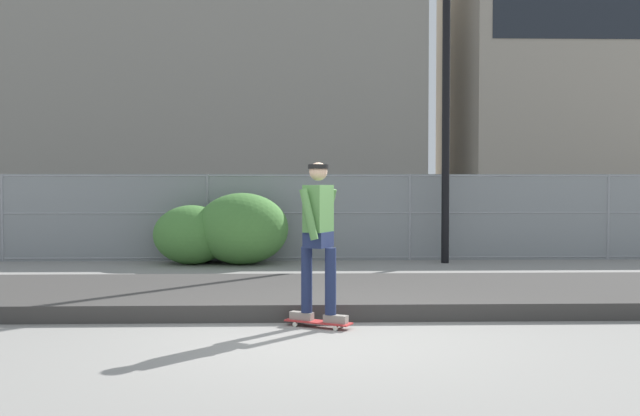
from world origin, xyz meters
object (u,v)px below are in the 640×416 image
(shrub_left, at_px, (192,235))
(parked_car_near, at_px, (221,215))
(skater, at_px, (319,230))
(skateboard, at_px, (319,322))
(street_lamp, at_px, (446,43))
(shrub_center, at_px, (242,229))

(shrub_left, bearing_deg, parked_car_near, 86.42)
(skater, relative_size, parked_car_near, 0.41)
(skateboard, xyz_separation_m, street_lamp, (2.81, 6.58, 4.47))
(parked_car_near, bearing_deg, skateboard, -77.68)
(skater, bearing_deg, shrub_left, 110.31)
(skater, height_order, shrub_left, skater)
(street_lamp, distance_m, parked_car_near, 7.11)
(parked_car_near, xyz_separation_m, shrub_left, (-0.22, -3.51, -0.23))
(street_lamp, bearing_deg, skater, -113.15)
(shrub_center, bearing_deg, street_lamp, 1.79)
(skateboard, relative_size, shrub_center, 0.42)
(shrub_center, bearing_deg, skateboard, -77.94)
(street_lamp, xyz_separation_m, shrub_center, (-4.19, -0.13, -3.80))
(street_lamp, xyz_separation_m, parked_car_near, (-5.00, 3.44, -3.69))
(skater, relative_size, street_lamp, 0.25)
(parked_car_near, relative_size, shrub_center, 2.38)
(parked_car_near, distance_m, shrub_center, 3.66)
(parked_car_near, height_order, shrub_left, parked_car_near)
(shrub_center, bearing_deg, parked_car_near, 102.80)
(street_lamp, bearing_deg, skateboard, -113.15)
(skateboard, relative_size, street_lamp, 0.11)
(skateboard, relative_size, shrub_left, 0.51)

